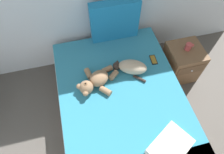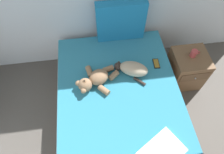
% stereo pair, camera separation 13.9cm
% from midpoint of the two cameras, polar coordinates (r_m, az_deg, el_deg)
% --- Properties ---
extents(bed, '(1.45, 2.04, 0.53)m').
position_cam_midpoint_polar(bed, '(2.47, 3.77, -8.91)').
color(bed, brown).
rests_on(bed, ground_plane).
extents(patterned_cushion, '(0.62, 0.13, 0.55)m').
position_cam_midpoint_polar(patterned_cushion, '(2.60, 4.13, 15.68)').
color(patterned_cushion, '#1972AD').
rests_on(patterned_cushion, bed).
extents(cat, '(0.42, 0.37, 0.15)m').
position_cam_midpoint_polar(cat, '(2.37, 7.47, 2.31)').
color(cat, tan).
rests_on(cat, bed).
extents(teddy_bear, '(0.52, 0.42, 0.17)m').
position_cam_midpoint_polar(teddy_bear, '(2.27, -3.19, -0.81)').
color(teddy_bear, '#937051').
rests_on(teddy_bear, bed).
extents(cell_phone, '(0.08, 0.15, 0.01)m').
position_cam_midpoint_polar(cell_phone, '(2.55, 14.16, 3.74)').
color(cell_phone, black).
rests_on(cell_phone, bed).
extents(throw_pillow, '(0.49, 0.45, 0.11)m').
position_cam_midpoint_polar(throw_pillow, '(2.05, 15.93, -20.36)').
color(throw_pillow, white).
rests_on(throw_pillow, bed).
extents(nightstand, '(0.45, 0.46, 0.53)m').
position_cam_midpoint_polar(nightstand, '(2.96, 21.86, 2.14)').
color(nightstand, brown).
rests_on(nightstand, ground_plane).
extents(mug, '(0.12, 0.08, 0.09)m').
position_cam_midpoint_polar(mug, '(2.75, 23.89, 6.19)').
color(mug, '#B23F3F').
rests_on(mug, nightstand).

